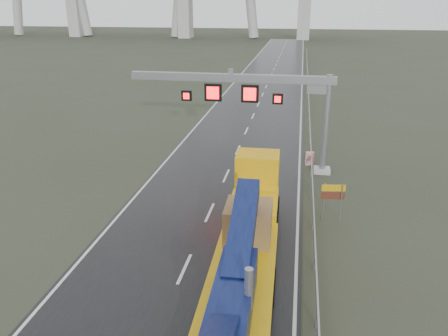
% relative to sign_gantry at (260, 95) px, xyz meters
% --- Properties ---
extents(ground, '(400.00, 400.00, 0.00)m').
position_rel_sign_gantry_xyz_m(ground, '(-2.10, -17.99, -5.61)').
color(ground, '#313424').
rests_on(ground, ground).
extents(road, '(11.00, 200.00, 0.02)m').
position_rel_sign_gantry_xyz_m(road, '(-2.10, 22.01, -5.60)').
color(road, black).
rests_on(road, ground).
extents(guardrail, '(0.20, 140.00, 1.40)m').
position_rel_sign_gantry_xyz_m(guardrail, '(4.00, 12.01, -4.91)').
color(guardrail, gray).
rests_on(guardrail, ground).
extents(sign_gantry, '(14.90, 1.20, 7.42)m').
position_rel_sign_gantry_xyz_m(sign_gantry, '(0.00, 0.00, 0.00)').
color(sign_gantry, '#A8A9A5').
rests_on(sign_gantry, ground).
extents(heavy_haul_truck, '(3.18, 18.98, 4.44)m').
position_rel_sign_gantry_xyz_m(heavy_haul_truck, '(0.79, -13.94, -3.89)').
color(heavy_haul_truck, gold).
rests_on(heavy_haul_truck, ground).
extents(exit_sign_pair, '(1.33, 0.24, 2.29)m').
position_rel_sign_gantry_xyz_m(exit_sign_pair, '(5.02, -7.75, -4.01)').
color(exit_sign_pair, gray).
rests_on(exit_sign_pair, ground).
extents(striped_barrier, '(0.67, 0.44, 1.04)m').
position_rel_sign_gantry_xyz_m(striped_barrier, '(3.90, 1.43, -5.09)').
color(striped_barrier, red).
rests_on(striped_barrier, ground).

